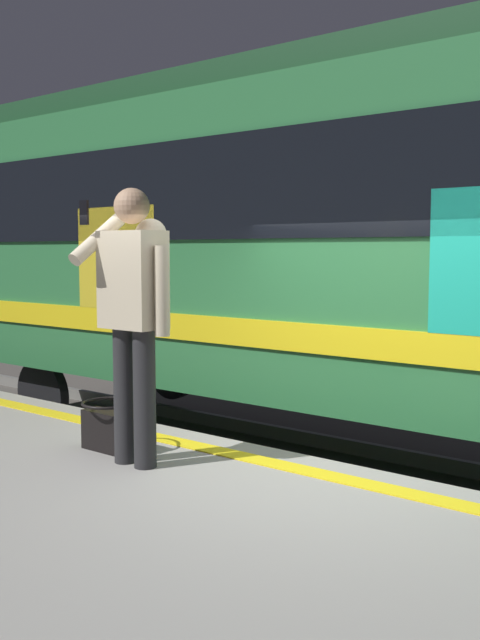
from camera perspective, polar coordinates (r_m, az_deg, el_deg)
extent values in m
plane|color=#4C4742|center=(5.14, 6.06, -20.86)|extent=(25.08, 25.08, 0.00)
cube|color=yellow|center=(4.56, 4.13, -11.60)|extent=(13.80, 0.16, 0.01)
cube|color=slate|center=(6.45, 14.13, -14.61)|extent=(18.31, 0.08, 0.16)
cube|color=#2D723F|center=(7.17, 9.25, 5.96)|extent=(11.03, 2.78, 2.79)
cube|color=#1B4426|center=(7.34, 9.44, 17.86)|extent=(10.81, 2.56, 0.24)
cube|color=black|center=(6.01, 2.68, 10.78)|extent=(10.48, 0.03, 0.90)
cube|color=yellow|center=(6.02, 2.63, -1.20)|extent=(10.48, 0.03, 0.24)
cube|color=gold|center=(7.27, -9.86, 4.84)|extent=(1.11, 0.02, 1.02)
cylinder|color=black|center=(8.91, -15.40, -5.68)|extent=(0.84, 0.12, 0.84)
cylinder|color=black|center=(10.36, -5.44, -3.96)|extent=(0.84, 0.12, 0.84)
cylinder|color=#262628|center=(4.50, -7.59, -6.22)|extent=(0.14, 0.14, 0.87)
cylinder|color=#262628|center=(4.63, -9.15, -5.92)|extent=(0.14, 0.14, 0.87)
cube|color=beige|center=(4.47, -8.51, 3.17)|extent=(0.40, 0.24, 0.60)
sphere|color=beige|center=(4.58, -7.10, 6.76)|extent=(0.20, 0.20, 0.20)
sphere|color=tan|center=(4.48, -8.60, 8.94)|extent=(0.22, 0.22, 0.22)
cylinder|color=beige|center=(4.30, -6.22, 2.31)|extent=(0.09, 0.09, 0.54)
cylinder|color=beige|center=(4.59, -11.27, 6.32)|extent=(0.09, 0.42, 0.33)
cube|color=black|center=(4.53, -12.28, 8.33)|extent=(0.07, 0.02, 0.15)
cube|color=black|center=(4.96, -10.38, -8.69)|extent=(0.40, 0.15, 0.27)
torus|color=black|center=(4.92, -10.42, -6.50)|extent=(0.36, 0.36, 0.02)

